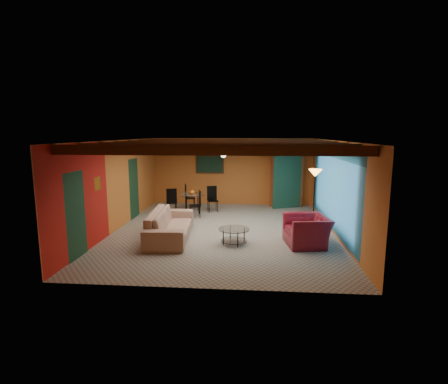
# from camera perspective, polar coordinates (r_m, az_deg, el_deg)

# --- Properties ---
(room) EXTENTS (6.52, 8.01, 2.71)m
(room) POSITION_cam_1_polar(r_m,az_deg,el_deg) (10.33, -0.04, 6.55)
(room) COLOR gray
(room) RESTS_ON ground
(sofa) EXTENTS (1.25, 2.73, 0.78)m
(sofa) POSITION_cam_1_polar(r_m,az_deg,el_deg) (9.92, -8.78, -5.26)
(sofa) COLOR #9C7765
(sofa) RESTS_ON ground
(armchair) EXTENTS (1.21, 1.34, 0.78)m
(armchair) POSITION_cam_1_polar(r_m,az_deg,el_deg) (9.46, 13.38, -6.15)
(armchair) COLOR maroon
(armchair) RESTS_ON ground
(coffee_table) EXTENTS (1.08, 1.08, 0.43)m
(coffee_table) POSITION_cam_1_polar(r_m,az_deg,el_deg) (9.33, 1.63, -7.22)
(coffee_table) COLOR silver
(coffee_table) RESTS_ON ground
(dining_table) EXTENTS (2.30, 2.30, 0.96)m
(dining_table) POSITION_cam_1_polar(r_m,az_deg,el_deg) (12.90, -5.20, -1.28)
(dining_table) COLOR silver
(dining_table) RESTS_ON ground
(armoire) EXTENTS (1.28, 0.95, 2.02)m
(armoire) POSITION_cam_1_polar(r_m,az_deg,el_deg) (14.07, 10.18, 1.69)
(armoire) COLOR brown
(armoire) RESTS_ON ground
(floor_lamp) EXTENTS (0.45, 0.45, 1.90)m
(floor_lamp) POSITION_cam_1_polar(r_m,az_deg,el_deg) (10.48, 14.49, -1.49)
(floor_lamp) COLOR black
(floor_lamp) RESTS_ON ground
(ceiling_fan) EXTENTS (1.50, 1.50, 0.44)m
(ceiling_fan) POSITION_cam_1_polar(r_m,az_deg,el_deg) (10.22, -0.09, 6.51)
(ceiling_fan) COLOR #472614
(ceiling_fan) RESTS_ON ceiling
(painting) EXTENTS (1.05, 0.03, 0.65)m
(painting) POSITION_cam_1_polar(r_m,az_deg,el_deg) (14.30, -2.34, 4.55)
(painting) COLOR black
(painting) RESTS_ON wall_back
(potted_plant) EXTENTS (0.47, 0.42, 0.46)m
(potted_plant) POSITION_cam_1_polar(r_m,az_deg,el_deg) (13.95, 10.33, 6.74)
(potted_plant) COLOR #26661E
(potted_plant) RESTS_ON armoire
(vase) EXTENTS (0.21, 0.21, 0.18)m
(vase) POSITION_cam_1_polar(r_m,az_deg,el_deg) (12.80, -5.24, 1.22)
(vase) COLOR orange
(vase) RESTS_ON dining_table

